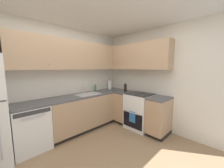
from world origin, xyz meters
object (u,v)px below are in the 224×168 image
object	(u,v)px
oil_bottle	(125,88)
dishwasher	(31,127)
soap_bottle	(95,88)
paper_towel_roll	(110,85)
oven_range	(140,111)

from	to	relation	value
oil_bottle	dishwasher	bearing A→B (deg)	168.14
soap_bottle	oil_bottle	xyz separation A→B (m)	(0.55, -0.65, 0.02)
paper_towel_roll	oil_bottle	xyz separation A→B (m)	(0.01, -0.63, -0.03)
oven_range	paper_towel_roll	distance (m)	1.26
oven_range	soap_bottle	bearing A→B (deg)	116.58
dishwasher	paper_towel_roll	bearing A→B (deg)	4.14
oven_range	paper_towel_roll	bearing A→B (deg)	91.40
dishwasher	paper_towel_roll	size ratio (longest dim) A/B	2.53
dishwasher	oven_range	world-z (taller)	oven_range
soap_bottle	dishwasher	bearing A→B (deg)	-173.86
soap_bottle	oil_bottle	distance (m)	0.85
dishwasher	paper_towel_roll	xyz separation A→B (m)	(2.22, 0.16, 0.60)
paper_towel_roll	oil_bottle	size ratio (longest dim) A/B	1.44
soap_bottle	paper_towel_roll	distance (m)	0.54
soap_bottle	oil_bottle	size ratio (longest dim) A/B	0.84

